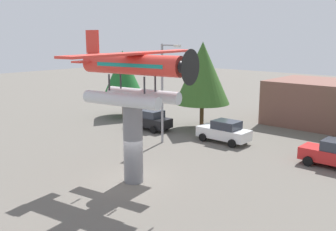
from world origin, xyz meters
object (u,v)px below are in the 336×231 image
(display_pedestal, at_px, (133,143))
(car_far_red, at_px, (336,154))
(car_near_black, at_px, (150,120))
(tree_east, at_px, (202,73))
(streetlight_primary, at_px, (164,86))
(floatplane_monument, at_px, (134,73))
(tree_west, at_px, (123,76))
(car_mid_white, at_px, (224,131))

(display_pedestal, relative_size, car_far_red, 1.08)
(car_near_black, distance_m, tree_east, 6.27)
(streetlight_primary, xyz_separation_m, tree_east, (-0.65, 5.82, 0.57))
(floatplane_monument, xyz_separation_m, tree_west, (-14.19, 12.08, -1.99))
(floatplane_monument, bearing_deg, streetlight_primary, 111.68)
(streetlight_primary, bearing_deg, floatplane_monument, -59.57)
(car_near_black, height_order, car_far_red, same)
(tree_west, xyz_separation_m, tree_east, (9.27, 1.00, 0.79))
(display_pedestal, xyz_separation_m, car_near_black, (-8.15, 9.82, -1.40))
(car_mid_white, distance_m, car_far_red, 8.63)
(car_near_black, distance_m, car_far_red, 16.06)
(display_pedestal, xyz_separation_m, tree_east, (-4.79, 13.11, 2.75))
(floatplane_monument, xyz_separation_m, car_far_red, (7.78, 10.14, -5.35))
(car_near_black, bearing_deg, car_far_red, -178.80)
(tree_west, bearing_deg, car_far_red, -5.05)
(car_mid_white, xyz_separation_m, tree_east, (-4.08, 2.58, 4.15))
(display_pedestal, height_order, streetlight_primary, streetlight_primary)
(display_pedestal, distance_m, tree_west, 18.66)
(car_near_black, bearing_deg, display_pedestal, 129.67)
(display_pedestal, relative_size, floatplane_monument, 0.44)
(tree_east, bearing_deg, floatplane_monument, -69.40)
(tree_west, bearing_deg, car_near_black, -21.06)
(display_pedestal, relative_size, tree_east, 0.59)
(car_mid_white, relative_size, tree_east, 0.54)
(floatplane_monument, xyz_separation_m, car_near_black, (-8.28, 9.80, -5.35))
(car_far_red, relative_size, streetlight_primary, 0.55)
(floatplane_monument, bearing_deg, car_mid_white, 85.81)
(display_pedestal, bearing_deg, car_near_black, 129.67)
(car_near_black, bearing_deg, car_mid_white, -174.62)
(car_far_red, distance_m, streetlight_primary, 12.90)
(display_pedestal, bearing_deg, tree_west, 139.29)
(car_mid_white, distance_m, tree_east, 6.37)
(display_pedestal, bearing_deg, tree_east, 110.08)
(floatplane_monument, relative_size, car_near_black, 2.49)
(floatplane_monument, relative_size, tree_west, 1.53)
(car_near_black, bearing_deg, tree_east, -135.62)
(tree_east, bearing_deg, car_far_red, -13.06)
(car_far_red, xyz_separation_m, tree_east, (-12.70, 2.95, 4.15))
(streetlight_primary, bearing_deg, car_near_black, 147.70)
(car_mid_white, relative_size, tree_west, 0.62)
(car_mid_white, bearing_deg, car_far_red, 177.58)
(floatplane_monument, distance_m, tree_east, 14.03)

